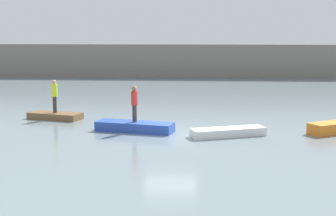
# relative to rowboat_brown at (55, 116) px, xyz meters

# --- Properties ---
(ground_plane) EXTENTS (120.00, 120.00, 0.00)m
(ground_plane) POSITION_rel_rowboat_brown_xyz_m (6.73, -3.88, -0.18)
(ground_plane) COLOR slate
(embankment_wall) EXTENTS (80.00, 1.20, 3.52)m
(embankment_wall) POSITION_rel_rowboat_brown_xyz_m (6.73, 24.71, 1.58)
(embankment_wall) COLOR gray
(embankment_wall) RESTS_ON ground_plane
(rowboat_brown) EXTENTS (3.23, 1.96, 0.36)m
(rowboat_brown) POSITION_rel_rowboat_brown_xyz_m (0.00, 0.00, 0.00)
(rowboat_brown) COLOR brown
(rowboat_brown) RESTS_ON ground_plane
(rowboat_blue) EXTENTS (4.01, 1.99, 0.48)m
(rowboat_blue) POSITION_rel_rowboat_brown_xyz_m (4.91, -3.17, 0.06)
(rowboat_blue) COLOR #2B4CAD
(rowboat_blue) RESTS_ON ground_plane
(rowboat_white) EXTENTS (3.66, 2.11, 0.40)m
(rowboat_white) POSITION_rel_rowboat_brown_xyz_m (9.46, -4.03, 0.02)
(rowboat_white) COLOR white
(rowboat_white) RESTS_ON ground_plane
(person_red_shirt) EXTENTS (0.32, 0.32, 1.79)m
(person_red_shirt) POSITION_rel_rowboat_brown_xyz_m (4.91, -3.17, 1.30)
(person_red_shirt) COLOR #38332D
(person_red_shirt) RESTS_ON rowboat_blue
(person_hiviz_shirt) EXTENTS (0.32, 0.32, 1.85)m
(person_hiviz_shirt) POSITION_rel_rowboat_brown_xyz_m (0.00, -0.00, 1.22)
(person_hiviz_shirt) COLOR #38332D
(person_hiviz_shirt) RESTS_ON rowboat_brown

